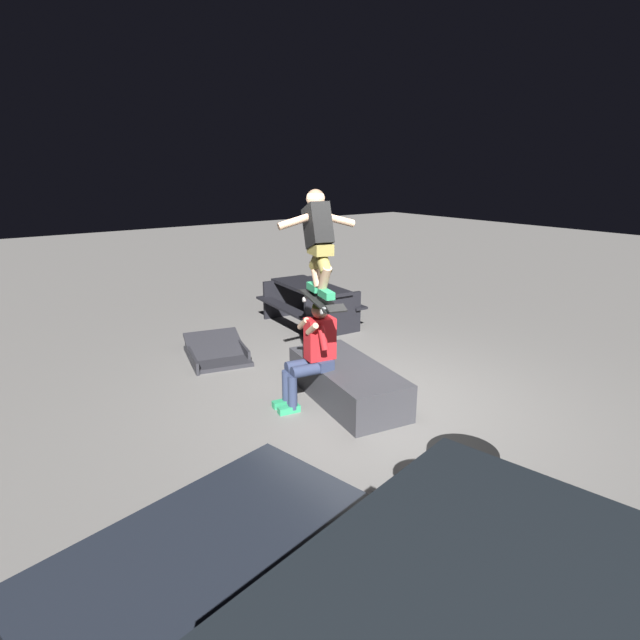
{
  "coord_description": "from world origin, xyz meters",
  "views": [
    {
      "loc": [
        -4.25,
        3.93,
        2.76
      ],
      "look_at": [
        0.37,
        0.49,
        1.05
      ],
      "focal_mm": 28.91,
      "sensor_mm": 36.0,
      "label": 1
    }
  ],
  "objects": [
    {
      "name": "skater_airborne",
      "position": [
        0.23,
        0.62,
        2.04
      ],
      "size": [
        0.64,
        0.88,
        1.12
      ],
      "color": "#2D9E66"
    },
    {
      "name": "trash_bin",
      "position": [
        -2.29,
        1.22,
        0.43
      ],
      "size": [
        0.5,
        0.5,
        0.86
      ],
      "color": "#47474C",
      "rests_on": "ground"
    },
    {
      "name": "skateboard",
      "position": [
        0.17,
        0.63,
        1.35
      ],
      "size": [
        1.04,
        0.46,
        0.13
      ],
      "color": "black"
    },
    {
      "name": "kicker_ramp",
      "position": [
        2.52,
        0.82,
        0.06
      ],
      "size": [
        1.3,
        1.09,
        0.38
      ],
      "color": "#28282D",
      "rests_on": "ground"
    },
    {
      "name": "picnic_table_back",
      "position": [
        3.07,
        -1.29,
        0.5
      ],
      "size": [
        1.81,
        1.48,
        0.75
      ],
      "color": "black",
      "rests_on": "ground"
    },
    {
      "name": "person_sitting_on_ledge",
      "position": [
        0.39,
        0.59,
        0.71
      ],
      "size": [
        0.6,
        0.78,
        1.29
      ],
      "color": "#2D3856",
      "rests_on": "ground"
    },
    {
      "name": "ledge_box_main",
      "position": [
        0.24,
        0.17,
        0.23
      ],
      "size": [
        1.9,
        1.09,
        0.45
      ],
      "primitive_type": "cube",
      "rotation": [
        0.0,
        0.0,
        -0.18
      ],
      "color": "#38383D",
      "rests_on": "ground"
    },
    {
      "name": "ground_plane",
      "position": [
        0.0,
        0.0,
        0.0
      ],
      "size": [
        40.0,
        40.0,
        0.0
      ],
      "primitive_type": "plane",
      "color": "slate"
    }
  ]
}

